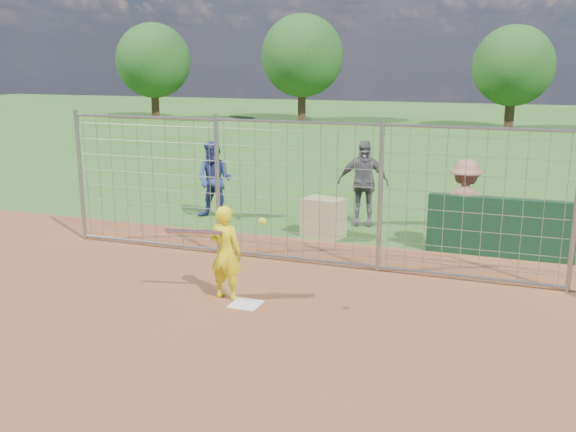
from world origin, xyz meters
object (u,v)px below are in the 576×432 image
at_px(bystander_a, 214,180).
at_px(bystander_b, 363,183).
at_px(batter, 226,253).
at_px(bystander_c, 464,206).
at_px(equipment_bin, 323,218).

relative_size(bystander_a, bystander_b, 0.94).
distance_m(batter, bystander_b, 5.23).
xyz_separation_m(bystander_c, equipment_bin, (-2.76, 0.04, -0.47)).
bearing_deg(bystander_b, bystander_a, 179.61).
xyz_separation_m(batter, equipment_bin, (0.35, 3.89, -0.33)).
bearing_deg(bystander_c, bystander_b, -34.30).
height_order(bystander_b, bystander_c, bystander_b).
xyz_separation_m(batter, bystander_c, (3.12, 3.85, 0.15)).
bearing_deg(bystander_b, equipment_bin, -121.55).
bearing_deg(batter, bystander_a, -55.22).
bearing_deg(equipment_bin, bystander_b, 81.92).
height_order(bystander_b, equipment_bin, bystander_b).
height_order(batter, bystander_b, bystander_b).
xyz_separation_m(bystander_b, equipment_bin, (-0.51, -1.26, -0.54)).
distance_m(bystander_a, bystander_c, 5.63).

